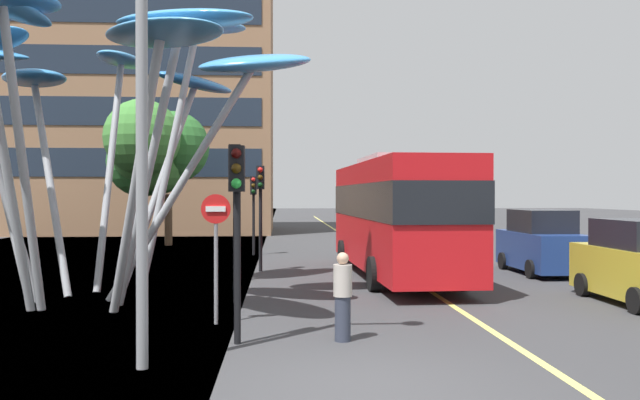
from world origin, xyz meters
The scene contains 14 objects.
ground centered at (-0.63, 0.00, -0.05)m, with size 120.00×240.00×0.10m.
red_bus centered at (2.47, 11.80, 2.12)m, with size 3.01×11.16×3.89m.
leaf_sculpture centered at (-5.88, 7.95, 6.06)m, with size 11.48×10.98×7.99m.
traffic_light_kerb_near centered at (-1.95, 2.54, 2.54)m, with size 0.28×0.42×3.50m.
traffic_light_kerb_far centered at (-2.30, 6.98, 2.79)m, with size 0.28×0.42×3.86m.
traffic_light_island_mid centered at (-1.89, 13.48, 2.64)m, with size 0.28×0.42×3.64m.
traffic_light_opposite centered at (-2.39, 19.65, 2.51)m, with size 0.28×0.42×3.45m.
car_parked_far centered at (7.55, 12.41, 1.00)m, with size 1.91×4.16×2.14m.
street_lamp centered at (-2.90, 1.08, 5.35)m, with size 1.84×0.44×8.49m.
tree_pavement_near centered at (-7.86, 23.66, 4.88)m, with size 3.71×5.18×7.28m.
tree_pavement_far centered at (-7.45, 24.91, 4.61)m, with size 5.13×4.09×6.99m.
pedestrian centered at (-0.07, 2.75, 0.80)m, with size 0.34×0.34×1.60m.
no_entry_sign centered at (-2.51, 4.43, 1.76)m, with size 0.60×0.12×2.66m.
backdrop_building centered at (-11.47, 38.75, 13.00)m, with size 19.26×11.67×25.99m.
Camera 1 is at (-1.18, -8.89, 2.64)m, focal length 36.47 mm.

